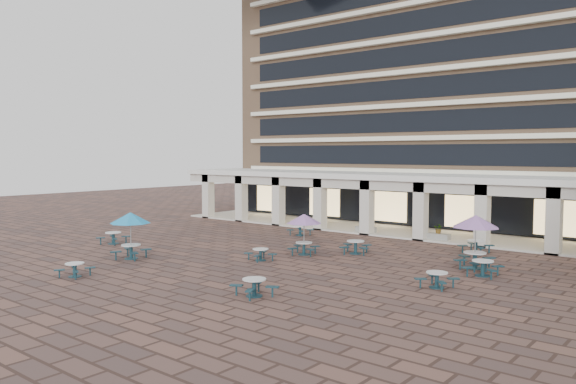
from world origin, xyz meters
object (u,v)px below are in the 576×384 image
(picnic_table_4, at_px, (130,220))
(planter_left, at_px, (366,226))
(planter_right, at_px, (439,235))
(picnic_table_3, at_px, (254,286))
(picnic_table_0, at_px, (75,269))

(picnic_table_4, bearing_deg, planter_left, 50.91)
(picnic_table_4, distance_m, planter_right, 20.13)
(picnic_table_3, relative_size, picnic_table_4, 0.75)
(picnic_table_3, relative_size, planter_left, 1.30)
(picnic_table_4, height_order, planter_right, picnic_table_4)
(picnic_table_0, height_order, planter_left, planter_left)
(picnic_table_3, height_order, planter_right, planter_right)
(planter_left, distance_m, planter_right, 5.70)
(picnic_table_0, distance_m, planter_left, 21.67)
(picnic_table_0, xyz_separation_m, planter_right, (8.86, 21.44, 0.04))
(picnic_table_0, bearing_deg, picnic_table_3, -1.06)
(picnic_table_0, xyz_separation_m, picnic_table_3, (9.18, 2.75, 0.05))
(picnic_table_3, xyz_separation_m, picnic_table_4, (-10.96, 1.68, 1.77))
(picnic_table_0, distance_m, planter_right, 23.19)
(picnic_table_3, relative_size, planter_right, 1.30)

